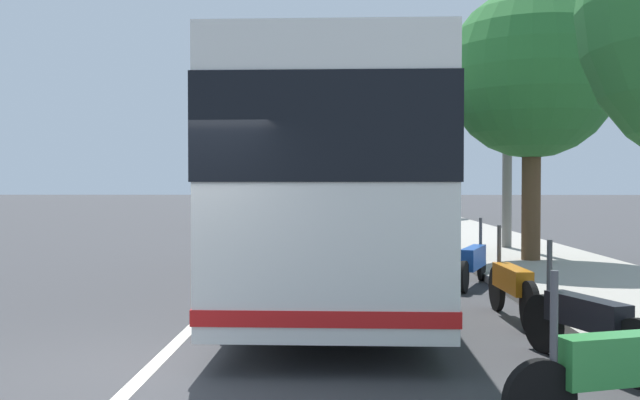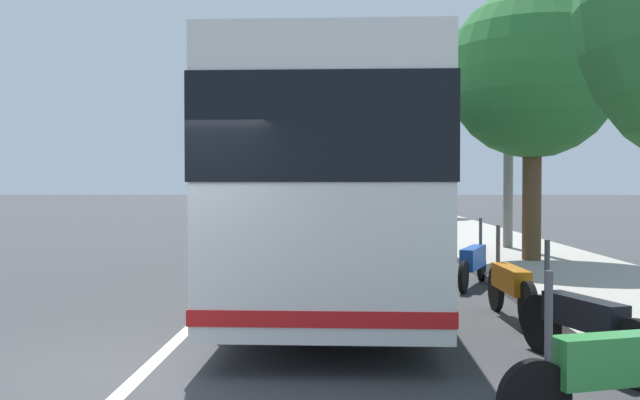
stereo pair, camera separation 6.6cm
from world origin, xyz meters
TOP-DOWN VIEW (x-y plane):
  - ground_plane at (0.00, 0.00)m, footprint 220.00×220.00m
  - sidewalk_curb at (10.00, -6.55)m, footprint 110.00×3.60m
  - lane_divider_line at (10.00, 0.00)m, footprint 110.00×0.16m
  - coach_bus at (5.81, -1.90)m, footprint 12.48×2.82m
  - motorcycle_mid_row at (-1.61, -4.13)m, footprint 0.71×2.06m
  - motorcycle_far_end at (0.16, -4.45)m, footprint 2.00×0.77m
  - motorcycle_by_tree at (2.64, -4.31)m, footprint 2.25×0.28m
  - motorcycle_angled at (5.87, -4.41)m, footprint 2.16×0.91m
  - car_far_distant at (38.69, -1.78)m, footprint 4.68×2.10m
  - car_ahead_same_lane at (22.63, 2.13)m, footprint 3.99×2.05m
  - car_side_street at (28.17, -2.46)m, footprint 4.22×2.08m
  - car_behind_bus at (51.72, -2.44)m, footprint 3.94×1.93m
  - roadside_tree_mid_block at (9.14, -6.36)m, footprint 3.90×3.90m
  - roadside_tree_far_block at (30.06, -6.03)m, footprint 3.95×3.95m
  - utility_pole at (12.29, -6.57)m, footprint 0.26×0.26m

SIDE VIEW (x-z plane):
  - ground_plane at x=0.00m, z-range 0.00..0.00m
  - lane_divider_line at x=10.00m, z-range 0.00..0.01m
  - sidewalk_curb at x=10.00m, z-range 0.00..0.14m
  - motorcycle_angled at x=5.87m, z-range -0.15..1.08m
  - motorcycle_mid_row at x=-1.61m, z-range -0.16..1.09m
  - motorcycle_far_end at x=0.16m, z-range -0.17..1.11m
  - motorcycle_by_tree at x=2.64m, z-range -0.16..1.12m
  - car_far_distant at x=38.69m, z-range -0.04..1.42m
  - car_behind_bus at x=51.72m, z-range -0.03..1.42m
  - car_ahead_same_lane at x=22.63m, z-range -0.04..1.50m
  - car_side_street at x=28.17m, z-range -0.05..1.52m
  - coach_bus at x=5.81m, z-range 0.25..3.70m
  - utility_pole at x=12.29m, z-range 0.00..8.59m
  - roadside_tree_mid_block at x=9.14m, z-range 1.21..7.58m
  - roadside_tree_far_block at x=30.06m, z-range 1.35..8.05m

